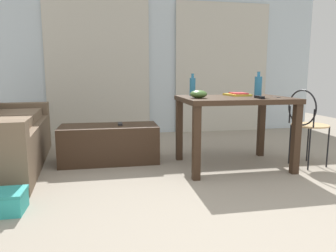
{
  "coord_description": "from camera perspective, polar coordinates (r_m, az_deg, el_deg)",
  "views": [
    {
      "loc": [
        -0.89,
        -1.77,
        0.98
      ],
      "look_at": [
        -0.25,
        1.63,
        0.42
      ],
      "focal_mm": 33.25,
      "sensor_mm": 36.0,
      "label": 1
    }
  ],
  "objects": [
    {
      "name": "craft_table",
      "position": [
        3.38,
        12.01,
        3.34
      ],
      "size": [
        1.13,
        0.83,
        0.75
      ],
      "color": "#382619",
      "rests_on": "ground"
    },
    {
      "name": "tv_remote_primary",
      "position": [
        3.6,
        -8.77,
        0.41
      ],
      "size": [
        0.05,
        0.16,
        0.02
      ],
      "primitive_type": "cube",
      "rotation": [
        0.0,
        0.0,
        -0.01
      ],
      "color": "#232326",
      "rests_on": "coffee_table"
    },
    {
      "name": "scissors",
      "position": [
        3.42,
        19.43,
        5.0
      ],
      "size": [
        0.04,
        0.11,
        0.0
      ],
      "color": "#9EA0A5",
      "rests_on": "craft_table"
    },
    {
      "name": "curtains",
      "position": [
        5.29,
        -1.01,
        10.55
      ],
      "size": [
        3.74,
        0.03,
        2.19
      ],
      "color": "beige",
      "rests_on": "ground"
    },
    {
      "name": "ground_plane",
      "position": [
        3.4,
        5.01,
        -7.51
      ],
      "size": [
        8.46,
        8.46,
        0.0
      ],
      "primitive_type": "plane",
      "color": "gray"
    },
    {
      "name": "bottle_near",
      "position": [
        3.39,
        16.2,
        6.98
      ],
      "size": [
        0.08,
        0.08,
        0.26
      ],
      "color": "teal",
      "rests_on": "craft_table"
    },
    {
      "name": "wire_chair",
      "position": [
        3.63,
        23.98,
        1.19
      ],
      "size": [
        0.38,
        0.41,
        0.84
      ],
      "color": "tan",
      "rests_on": "ground"
    },
    {
      "name": "wall_back",
      "position": [
        5.38,
        -1.17,
        12.02
      ],
      "size": [
        5.47,
        0.1,
        2.47
      ],
      "primitive_type": "cube",
      "color": "silver",
      "rests_on": "ground"
    },
    {
      "name": "book_stack",
      "position": [
        3.59,
        12.61,
        5.69
      ],
      "size": [
        0.24,
        0.32,
        0.04
      ],
      "color": "gold",
      "rests_on": "craft_table"
    },
    {
      "name": "coffee_table",
      "position": [
        3.61,
        -10.69,
        -3.2
      ],
      "size": [
        1.09,
        0.49,
        0.42
      ],
      "color": "#382619",
      "rests_on": "ground"
    },
    {
      "name": "bottle_far",
      "position": [
        3.52,
        4.52,
        7.27
      ],
      "size": [
        0.07,
        0.07,
        0.25
      ],
      "color": "teal",
      "rests_on": "craft_table"
    },
    {
      "name": "tv_remote_on_table",
      "position": [
        3.22,
        16.39,
        5.1
      ],
      "size": [
        0.05,
        0.18,
        0.03
      ],
      "primitive_type": "cube",
      "rotation": [
        0.0,
        0.0,
        -0.07
      ],
      "color": "black",
      "rests_on": "craft_table"
    },
    {
      "name": "bowl",
      "position": [
        3.15,
        5.63,
        5.85
      ],
      "size": [
        0.17,
        0.17,
        0.08
      ],
      "primitive_type": "ellipsoid",
      "color": "#477033",
      "rests_on": "craft_table"
    }
  ]
}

